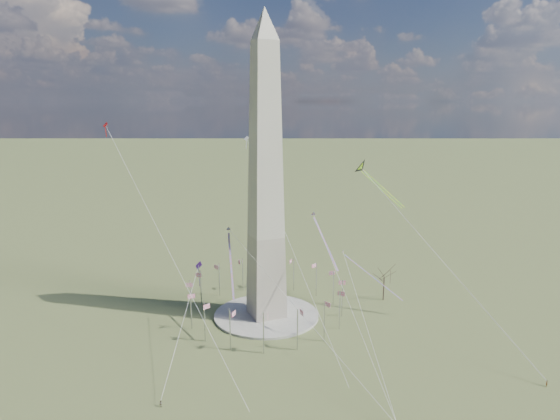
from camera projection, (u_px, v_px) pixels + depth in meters
name	position (u px, v px, depth m)	size (l,w,h in m)	color
ground	(266.00, 316.00, 172.12)	(2000.00, 2000.00, 0.00)	#455C2E
plaza	(266.00, 315.00, 172.03)	(36.00, 36.00, 0.80)	#B6B2A6
washington_monument	(266.00, 179.00, 161.90)	(15.56, 15.56, 100.00)	#B6AF98
flagpole_ring	(266.00, 296.00, 170.57)	(54.40, 54.40, 13.00)	silver
tree_near	(384.00, 276.00, 184.14)	(7.66, 7.66, 13.41)	#423028
person_east	(547.00, 383.00, 129.54)	(0.62, 0.41, 1.70)	gray
person_west	(161.00, 404.00, 120.86)	(0.80, 0.62, 1.64)	gray
kite_delta_black	(363.00, 170.00, 178.49)	(13.38, 18.81, 15.86)	black
kite_diamond_purple	(199.00, 268.00, 160.98)	(1.64, 2.89, 8.93)	#4F1C80
kite_streamer_left	(321.00, 234.00, 160.28)	(2.67, 20.68, 14.19)	#E35123
kite_streamer_mid	(230.00, 251.00, 162.13)	(7.16, 24.32, 16.95)	#E35123
kite_streamer_right	(363.00, 269.00, 175.74)	(15.92, 18.03, 15.61)	#E35123
kite_small_red	(105.00, 126.00, 170.12)	(1.58, 1.88, 5.02)	red
kite_small_white	(247.00, 139.00, 200.88)	(1.76, 1.82, 5.18)	white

